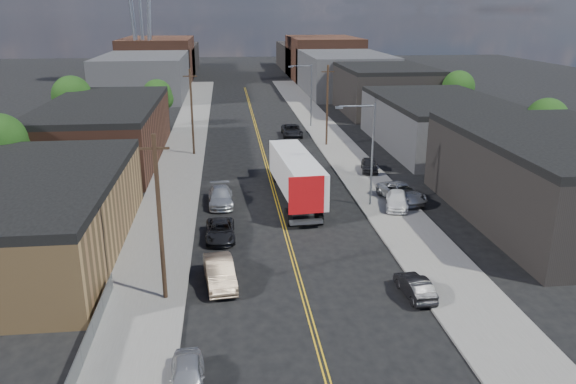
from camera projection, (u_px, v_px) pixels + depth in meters
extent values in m
plane|color=black|center=(256.00, 128.00, 81.39)|extent=(260.00, 260.00, 0.00)
cube|color=gold|center=(263.00, 153.00, 67.22)|extent=(0.32, 120.00, 0.01)
cube|color=slate|center=(183.00, 155.00, 66.20)|extent=(5.00, 140.00, 0.15)
cube|color=slate|center=(341.00, 150.00, 68.19)|extent=(5.00, 140.00, 0.15)
cube|color=olive|center=(32.00, 219.00, 39.04)|extent=(12.00, 22.00, 5.00)
cube|color=black|center=(26.00, 180.00, 38.17)|extent=(12.00, 22.00, 0.60)
cube|color=#46271C|center=(105.00, 134.00, 63.46)|extent=(12.00, 26.00, 6.00)
cube|color=black|center=(102.00, 105.00, 62.43)|extent=(12.00, 26.00, 0.60)
cube|color=black|center=(558.00, 182.00, 44.89)|extent=(14.00, 22.00, 6.50)
cube|color=black|center=(565.00, 138.00, 43.79)|extent=(14.00, 22.00, 0.60)
cube|color=navy|center=(477.00, 180.00, 44.07)|extent=(0.30, 20.00, 0.80)
cube|color=#353537|center=(439.00, 125.00, 69.62)|extent=(14.00, 24.00, 5.50)
cube|color=black|center=(441.00, 100.00, 68.67)|extent=(14.00, 24.00, 0.60)
cube|color=black|center=(383.00, 90.00, 93.96)|extent=(14.00, 22.00, 7.00)
cube|color=black|center=(384.00, 67.00, 92.78)|extent=(14.00, 22.00, 0.60)
cube|color=#353537|center=(145.00, 75.00, 111.14)|extent=(16.00, 30.00, 8.00)
cube|color=#353537|center=(343.00, 73.00, 115.33)|extent=(16.00, 30.00, 8.00)
cube|color=#46271C|center=(158.00, 59.00, 134.45)|extent=(16.00, 26.00, 10.00)
cube|color=#46271C|center=(323.00, 58.00, 138.65)|extent=(16.00, 26.00, 10.00)
cube|color=black|center=(167.00, 59.00, 153.82)|extent=(16.00, 40.00, 7.00)
cube|color=black|center=(311.00, 58.00, 158.01)|extent=(16.00, 40.00, 7.00)
cylinder|color=gray|center=(141.00, 16.00, 121.70)|extent=(0.80, 0.80, 30.00)
cylinder|color=gray|center=(131.00, 16.00, 119.85)|extent=(1.94, 1.94, 29.98)
cylinder|color=gray|center=(148.00, 16.00, 120.22)|extent=(1.94, 1.94, 29.98)
cylinder|color=gray|center=(134.00, 16.00, 123.17)|extent=(1.94, 1.94, 29.98)
cylinder|color=gray|center=(150.00, 16.00, 123.54)|extent=(1.94, 1.94, 29.98)
cylinder|color=gray|center=(372.00, 156.00, 47.76)|extent=(0.18, 0.18, 9.00)
cylinder|color=gray|center=(357.00, 106.00, 46.27)|extent=(3.00, 0.12, 0.12)
cube|color=gray|center=(339.00, 108.00, 46.15)|extent=(0.60, 0.25, 0.18)
cylinder|color=gray|center=(311.00, 96.00, 80.84)|extent=(0.18, 0.18, 9.00)
cylinder|color=gray|center=(301.00, 66.00, 79.35)|extent=(3.00, 0.12, 0.12)
cube|color=gray|center=(290.00, 67.00, 79.22)|extent=(0.60, 0.25, 0.18)
cylinder|color=black|center=(160.00, 221.00, 31.73)|extent=(0.26, 0.26, 10.00)
cube|color=black|center=(154.00, 148.00, 30.43)|extent=(1.60, 0.12, 0.12)
cylinder|color=black|center=(192.00, 113.00, 64.81)|extent=(0.26, 0.26, 10.00)
cube|color=black|center=(190.00, 76.00, 63.51)|extent=(1.60, 0.12, 0.12)
cylinder|color=black|center=(327.00, 106.00, 69.36)|extent=(0.26, 0.26, 10.00)
cube|color=black|center=(328.00, 72.00, 68.06)|extent=(1.60, 0.12, 0.12)
cube|color=slate|center=(81.00, 359.00, 26.61)|extent=(0.02, 16.00, 1.20)
cube|color=slate|center=(80.00, 348.00, 26.42)|extent=(0.05, 16.00, 0.05)
cylinder|color=black|center=(5.00, 178.00, 49.87)|extent=(0.36, 0.36, 4.25)
sphere|color=#19390F|center=(9.00, 149.00, 49.42)|extent=(3.74, 3.74, 3.74)
cylinder|color=black|center=(75.00, 123.00, 73.45)|extent=(0.36, 0.36, 4.50)
sphere|color=#19390F|center=(72.00, 95.00, 72.34)|extent=(5.04, 5.04, 5.04)
sphere|color=#19390F|center=(78.00, 102.00, 72.97)|extent=(3.96, 3.96, 3.96)
sphere|color=#19390F|center=(68.00, 101.00, 72.11)|extent=(3.60, 3.60, 3.60)
cylinder|color=black|center=(159.00, 115.00, 81.24)|extent=(0.36, 0.36, 3.75)
sphere|color=#19390F|center=(157.00, 94.00, 80.31)|extent=(4.20, 4.20, 4.20)
sphere|color=#19390F|center=(162.00, 99.00, 80.89)|extent=(3.30, 3.30, 3.30)
sphere|color=#19390F|center=(154.00, 98.00, 80.04)|extent=(3.00, 3.00, 3.00)
cylinder|color=black|center=(543.00, 148.00, 61.24)|extent=(0.36, 0.36, 4.00)
sphere|color=#19390F|center=(547.00, 119.00, 60.25)|extent=(4.48, 4.48, 4.48)
sphere|color=#19390F|center=(549.00, 126.00, 60.84)|extent=(3.52, 3.52, 3.52)
sphere|color=#19390F|center=(544.00, 125.00, 59.99)|extent=(3.20, 3.20, 3.20)
cylinder|color=black|center=(456.00, 110.00, 83.88)|extent=(0.36, 0.36, 4.25)
sphere|color=#19390F|center=(458.00, 87.00, 82.83)|extent=(4.76, 4.76, 4.76)
sphere|color=#19390F|center=(461.00, 92.00, 83.44)|extent=(3.74, 3.74, 3.74)
sphere|color=#19390F|center=(456.00, 91.00, 82.58)|extent=(3.40, 3.40, 3.40)
cube|color=silver|center=(296.00, 172.00, 49.19)|extent=(3.68, 12.98, 2.99)
cube|color=#B40D11|center=(306.00, 195.00, 43.13)|extent=(2.80, 0.32, 3.01)
cube|color=gray|center=(306.00, 222.00, 43.81)|extent=(2.67, 0.79, 0.25)
cube|color=black|center=(286.00, 162.00, 57.01)|extent=(2.91, 3.60, 3.31)
cylinder|color=black|center=(304.00, 216.00, 45.15)|extent=(2.85, 1.26, 1.07)
cylinder|color=black|center=(286.00, 172.00, 57.35)|extent=(2.74, 1.25, 1.07)
imported|color=silver|center=(187.00, 376.00, 25.23)|extent=(1.77, 3.94, 1.31)
imported|color=#8F775E|center=(220.00, 272.00, 34.87)|extent=(2.25, 5.07, 1.62)
imported|color=black|center=(220.00, 231.00, 41.92)|extent=(2.21, 4.69, 1.30)
imported|color=silver|center=(221.00, 197.00, 49.24)|extent=(2.24, 5.18, 1.49)
imported|color=black|center=(415.00, 286.00, 33.48)|extent=(1.61, 3.94, 1.27)
imported|color=#9FA1A4|center=(402.00, 193.00, 49.77)|extent=(3.90, 5.96, 1.52)
imported|color=silver|center=(397.00, 200.00, 48.18)|extent=(3.05, 4.88, 1.32)
imported|color=black|center=(369.00, 165.00, 58.92)|extent=(2.33, 4.28, 1.38)
imported|color=black|center=(292.00, 131.00, 75.94)|extent=(2.68, 5.63, 1.55)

